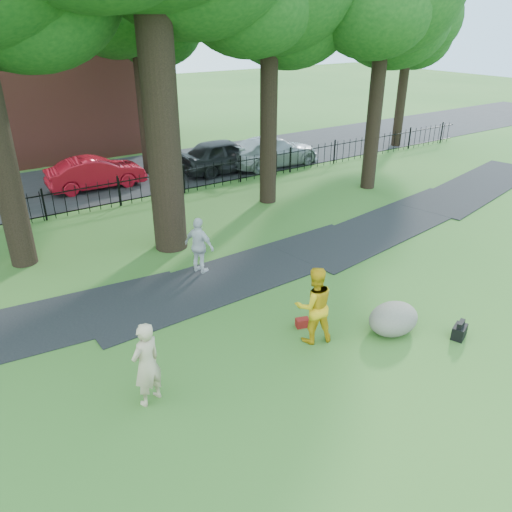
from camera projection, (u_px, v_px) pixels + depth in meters
ground at (296, 346)px, 12.11m from camera, size 120.00×120.00×0.00m
footpath at (244, 273)px, 15.53m from camera, size 36.07×3.85×0.03m
street at (91, 182)px, 24.08m from camera, size 80.00×7.00×0.02m
iron_fence at (119, 192)px, 20.83m from camera, size 44.00×0.04×1.20m
woman at (147, 364)px, 9.97m from camera, size 0.80×0.66×1.89m
man at (314, 305)px, 11.92m from camera, size 1.16×1.03×1.98m
pedestrian at (199, 246)px, 15.19m from camera, size 0.83×1.15×1.81m
boulder at (394, 317)px, 12.54m from camera, size 1.61×1.37×0.81m
backpack at (459, 332)px, 12.35m from camera, size 0.52×0.42×0.34m
red_bag at (302, 323)px, 12.82m from camera, size 0.39×0.31×0.23m
red_sedan at (96, 173)px, 22.95m from camera, size 4.44×1.72×1.44m
grey_car at (226, 155)px, 25.41m from camera, size 5.03×2.13×1.70m
silver_car at (272, 151)px, 26.45m from camera, size 5.31×2.17×1.54m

